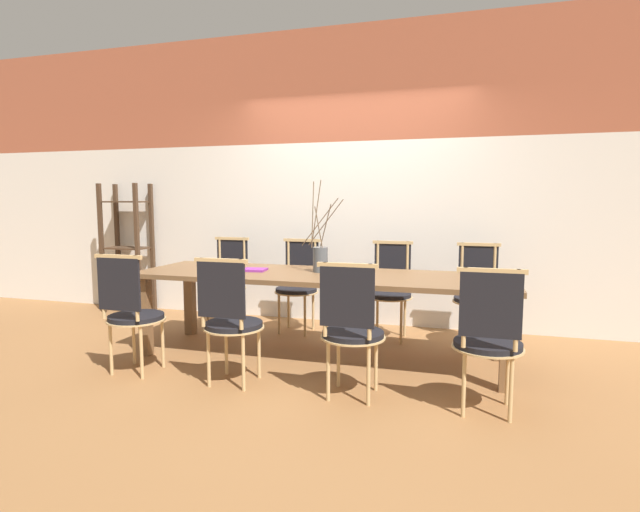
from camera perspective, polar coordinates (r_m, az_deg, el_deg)
ground_plane at (r=4.40m, az=0.00°, el=-11.51°), size 16.00×16.00×0.00m
wall_rear at (r=5.50m, az=4.04°, el=8.93°), size 12.00×0.06×3.20m
dining_table at (r=4.25m, az=0.00°, el=-3.06°), size 3.18×0.94×0.73m
chair_near_leftend at (r=4.15m, az=-20.73°, el=-5.83°), size 0.45×0.45×0.95m
chair_near_left at (r=3.71m, az=-10.20°, el=-6.94°), size 0.45×0.45×0.95m
chair_near_center at (r=3.41m, az=3.60°, el=-8.04°), size 0.45×0.45×0.95m
chair_near_right at (r=3.33m, az=18.69°, el=-8.71°), size 0.45×0.45×0.95m
chair_far_leftend at (r=5.49m, az=-10.56°, el=-2.63°), size 0.45×0.45×0.95m
chair_far_left at (r=5.17m, az=-2.54°, el=-3.07°), size 0.45×0.45×0.95m
chair_far_center at (r=4.95m, az=8.02°, el=-3.56°), size 0.45×0.45×0.95m
chair_far_right at (r=4.89m, az=17.55°, el=-3.90°), size 0.45×0.45×0.95m
vase_centerpiece at (r=4.32m, az=0.04°, el=-0.19°), size 0.37×0.29×0.80m
book_stack at (r=4.44m, az=-7.50°, el=-1.57°), size 0.22×0.20×0.02m
shelving_rack at (r=6.51m, az=-21.17°, el=0.83°), size 0.55×0.33×1.55m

